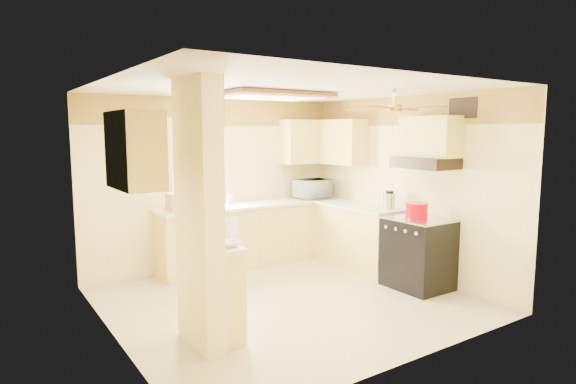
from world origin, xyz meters
TOP-DOWN VIEW (x-y plane):
  - floor at (0.00, 0.00)m, footprint 4.00×4.00m
  - ceiling at (0.00, 0.00)m, footprint 4.00×4.00m
  - wall_back at (0.00, 1.90)m, footprint 4.00×0.00m
  - wall_front at (0.00, -1.90)m, footprint 4.00×0.00m
  - wall_left at (-2.00, 0.00)m, footprint 0.00×3.80m
  - wall_right at (2.00, 0.00)m, footprint 0.00×3.80m
  - wallpaper_border at (0.00, 1.88)m, footprint 4.00×0.02m
  - partition_column at (-1.35, -0.55)m, footprint 0.20×0.70m
  - partition_ledge at (-1.13, -0.55)m, footprint 0.25×0.55m
  - ledge_top at (-1.13, -0.55)m, footprint 0.28×0.58m
  - lower_cabinets_back at (0.50, 1.60)m, footprint 3.00×0.60m
  - lower_cabinets_right at (1.70, 0.60)m, footprint 0.60×1.40m
  - countertop_back at (0.50, 1.59)m, footprint 3.04×0.64m
  - countertop_right at (1.69, 0.60)m, footprint 0.64×1.44m
  - dishwasher_panel at (-0.25, 1.29)m, footprint 0.58×0.02m
  - window at (-0.25, 1.89)m, footprint 0.92×0.02m
  - upper_cab_back_left at (-0.85, 1.72)m, footprint 0.60×0.35m
  - upper_cab_back_right at (1.55, 1.72)m, footprint 0.90×0.35m
  - upper_cab_right at (1.82, 1.25)m, footprint 0.35×1.00m
  - upper_cab_left_wall at (-1.82, -0.25)m, footprint 0.35×0.75m
  - upper_cab_over_stove at (1.82, -0.55)m, footprint 0.35×0.76m
  - stove at (1.67, -0.55)m, footprint 0.68×0.77m
  - range_hood at (1.74, -0.55)m, footprint 0.50×0.76m
  - poster_menu at (-1.24, -0.55)m, footprint 0.02×0.42m
  - poster_nashville at (-1.24, -0.55)m, footprint 0.02×0.42m
  - ceiling_light_panel at (0.10, 0.50)m, footprint 1.35×0.95m
  - ceiling_fan at (1.00, -0.70)m, footprint 1.15×1.15m
  - vent_grate at (1.98, -0.90)m, footprint 0.02×0.40m
  - microwave at (1.54, 1.56)m, footprint 0.58×0.42m
  - bowl at (-1.09, -0.66)m, footprint 0.21×0.21m
  - dutch_oven at (1.63, -0.53)m, footprint 0.30×0.30m
  - kettle at (1.76, 0.07)m, footprint 0.17×0.17m
  - dish_rack at (-0.68, 1.59)m, footprint 0.42×0.32m
  - utensil_crock at (0.11, 1.69)m, footprint 0.09×0.09m

SIDE VIEW (x-z plane):
  - floor at x=0.00m, z-range 0.00..0.00m
  - dishwasher_panel at x=-0.25m, z-range 0.03..0.83m
  - partition_ledge at x=-1.13m, z-range 0.00..0.90m
  - lower_cabinets_back at x=0.50m, z-range 0.00..0.90m
  - lower_cabinets_right at x=1.70m, z-range 0.00..0.90m
  - stove at x=1.67m, z-range 0.00..0.92m
  - ledge_top at x=-1.13m, z-range 0.90..0.94m
  - countertop_back at x=0.50m, z-range 0.90..0.94m
  - countertop_right at x=1.69m, z-range 0.90..0.94m
  - bowl at x=-1.09m, z-range 0.94..0.99m
  - utensil_crock at x=0.11m, z-range 0.91..1.10m
  - dutch_oven at x=1.63m, z-range 0.92..1.11m
  - dish_rack at x=-0.68m, z-range 0.91..1.14m
  - kettle at x=1.76m, z-range 0.93..1.19m
  - microwave at x=1.54m, z-range 0.94..1.25m
  - poster_nashville at x=-1.24m, z-range 0.92..1.48m
  - wall_back at x=0.00m, z-range -0.75..3.25m
  - wall_front at x=0.00m, z-range -0.75..3.25m
  - wall_left at x=-2.00m, z-range -0.65..3.15m
  - wall_right at x=2.00m, z-range -0.65..3.15m
  - partition_column at x=-1.35m, z-range 0.00..2.50m
  - window at x=-0.25m, z-range 1.04..2.06m
  - range_hood at x=1.74m, z-range 1.55..1.69m
  - upper_cab_back_left at x=-0.85m, z-range 1.50..2.20m
  - upper_cab_back_right at x=1.55m, z-range 1.50..2.20m
  - upper_cab_right at x=1.82m, z-range 1.50..2.20m
  - upper_cab_left_wall at x=-1.82m, z-range 1.50..2.20m
  - poster_menu at x=-1.24m, z-range 1.57..2.14m
  - upper_cab_over_stove at x=1.82m, z-range 1.69..2.21m
  - ceiling_fan at x=1.00m, z-range 2.16..2.42m
  - wallpaper_border at x=0.00m, z-range 2.10..2.50m
  - vent_grate at x=1.98m, z-range 2.17..2.42m
  - ceiling_light_panel at x=0.10m, z-range 2.42..2.49m
  - ceiling at x=0.00m, z-range 2.50..2.50m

